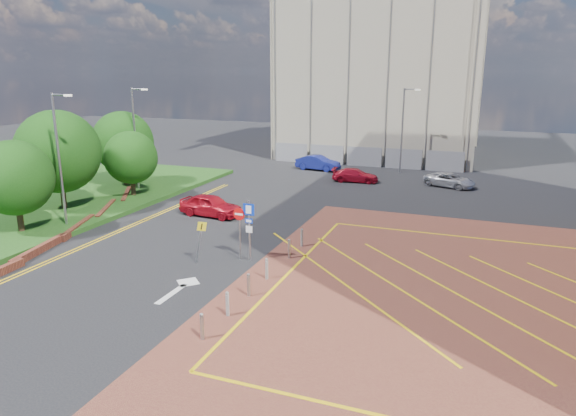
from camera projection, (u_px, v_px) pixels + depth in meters
The scene contains 20 objects.
ground at pixel (233, 266), 25.86m from camera, with size 140.00×140.00×0.00m, color black.
forecourt at pixel (538, 310), 21.06m from camera, with size 26.00×26.00×0.02m, color brown.
grass_bed at pixel (48, 204), 37.40m from camera, with size 14.00×32.00×0.30m, color #1F4817.
retaining_wall at pixel (76, 227), 31.65m from camera, with size 6.06×20.33×0.40m.
tree_a at pixel (14, 178), 29.74m from camera, with size 4.40×4.40×5.41m.
tree_b at pixel (58, 152), 34.58m from camera, with size 5.60×5.60×6.74m.
tree_c at pixel (131, 158), 38.69m from camera, with size 4.00×4.00×4.90m.
tree_d at pixel (123, 142), 42.25m from camera, with size 5.00×5.00×6.08m.
lamp_left_near at pixel (60, 155), 30.71m from camera, with size 1.53×0.16×8.00m.
lamp_left_far at pixel (136, 135), 40.43m from camera, with size 1.53×0.16×8.00m.
lamp_back at pixel (403, 127), 48.63m from camera, with size 1.53×0.16×8.00m.
sign_cluster at pixel (245, 224), 26.14m from camera, with size 1.17×0.12×3.20m.
warning_sign at pixel (200, 237), 25.80m from camera, with size 0.69×0.40×2.25m.
bollard_row at pixel (261, 275), 23.44m from camera, with size 0.14×11.14×0.90m.
construction_building at pixel (386, 58), 59.16m from camera, with size 21.20×19.20×22.00m, color #ADA68E.
construction_fence at pixel (374, 157), 52.36m from camera, with size 21.60×0.06×2.00m, color gray.
car_red_left at pixel (210, 205), 34.63m from camera, with size 1.75×4.34×1.48m, color #B70F1F.
car_blue_back at pixel (318, 163), 50.76m from camera, with size 1.53×4.39×1.45m, color navy.
car_red_back at pixel (355, 175), 45.38m from camera, with size 1.65×4.07×1.18m, color #B00F23.
car_silver_back at pixel (449, 180), 43.38m from camera, with size 1.97×4.27×1.19m, color #BBBCC3.
Camera 1 is at (11.20, -21.67, 9.49)m, focal length 32.00 mm.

